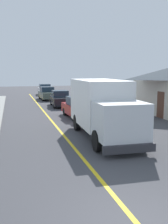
# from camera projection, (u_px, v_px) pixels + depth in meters

# --- Properties ---
(centre_line_yellow) EXTENTS (0.16, 56.00, 0.01)m
(centre_line_yellow) POSITION_uv_depth(u_px,v_px,m) (62.00, 133.00, 15.85)
(centre_line_yellow) COLOR gold
(centre_line_yellow) RESTS_ON ground
(box_truck) EXTENTS (2.66, 7.26, 3.20)m
(box_truck) POSITION_uv_depth(u_px,v_px,m) (103.00, 106.00, 14.67)
(box_truck) COLOR white
(box_truck) RESTS_ON ground
(parked_car_near) EXTENTS (2.00, 4.48, 1.67)m
(parked_car_near) POSITION_uv_depth(u_px,v_px,m) (79.00, 108.00, 21.00)
(parked_car_near) COLOR maroon
(parked_car_near) RESTS_ON ground
(parked_car_mid) EXTENTS (1.97, 4.47, 1.67)m
(parked_car_mid) POSITION_uv_depth(u_px,v_px,m) (60.00, 99.00, 27.63)
(parked_car_mid) COLOR black
(parked_car_mid) RESTS_ON ground
(parked_car_far) EXTENTS (1.96, 4.46, 1.67)m
(parked_car_far) POSITION_uv_depth(u_px,v_px,m) (47.00, 94.00, 34.05)
(parked_car_far) COLOR #4C564C
(parked_car_far) RESTS_ON ground
(parked_car_furthest) EXTENTS (1.82, 4.41, 1.67)m
(parked_car_furthest) POSITION_uv_depth(u_px,v_px,m) (45.00, 90.00, 40.89)
(parked_car_furthest) COLOR silver
(parked_car_furthest) RESTS_ON ground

